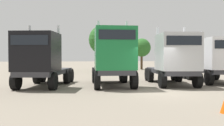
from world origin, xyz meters
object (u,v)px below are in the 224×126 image
Objects in this scene: semi_truck_white at (217,60)px; semi_truck_black at (41,60)px; semi_truck_silver at (174,59)px; semi_truck_green at (114,57)px.

semi_truck_black is at bearing -79.03° from semi_truck_white.
semi_truck_black is 8.71m from semi_truck_silver.
semi_truck_black is 0.99× the size of semi_truck_green.
semi_truck_silver is (8.68, -0.81, 0.04)m from semi_truck_black.
semi_truck_green is (4.54, -0.65, 0.15)m from semi_truck_black.
semi_truck_green reaches higher than semi_truck_silver.
semi_truck_green reaches higher than semi_truck_white.
semi_truck_black is at bearing -92.25° from semi_truck_green.
semi_truck_white is (3.75, 0.73, -0.08)m from semi_truck_silver.
semi_truck_black is 0.97× the size of semi_truck_silver.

